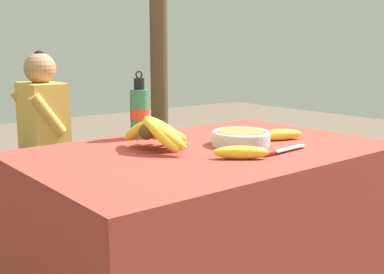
% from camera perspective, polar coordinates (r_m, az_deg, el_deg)
% --- Properties ---
extents(market_counter, '(1.35, 0.88, 0.75)m').
position_cam_1_polar(market_counter, '(1.92, 1.83, -12.33)').
color(market_counter, maroon).
rests_on(market_counter, ground_plane).
extents(banana_bunch_ripe, '(0.21, 0.34, 0.15)m').
position_cam_1_polar(banana_bunch_ripe, '(1.76, -4.24, 0.65)').
color(banana_bunch_ripe, '#4C381E').
rests_on(banana_bunch_ripe, market_counter).
extents(serving_bowl, '(0.23, 0.23, 0.06)m').
position_cam_1_polar(serving_bowl, '(1.88, 5.81, 0.01)').
color(serving_bowl, silver).
rests_on(serving_bowl, market_counter).
extents(water_bottle, '(0.08, 0.08, 0.28)m').
position_cam_1_polar(water_bottle, '(2.01, -6.22, 2.94)').
color(water_bottle, '#337556').
rests_on(water_bottle, market_counter).
extents(loose_banana_front, '(0.18, 0.16, 0.05)m').
position_cam_1_polar(loose_banana_front, '(1.64, 5.82, -1.83)').
color(loose_banana_front, yellow).
rests_on(loose_banana_front, market_counter).
extents(loose_banana_side, '(0.19, 0.11, 0.05)m').
position_cam_1_polar(loose_banana_side, '(2.00, 10.48, 0.28)').
color(loose_banana_side, yellow).
rests_on(loose_banana_side, market_counter).
extents(knife, '(0.24, 0.04, 0.02)m').
position_cam_1_polar(knife, '(1.75, 10.31, -1.62)').
color(knife, '#BCBCC1').
rests_on(knife, market_counter).
extents(wooden_bench, '(1.42, 0.32, 0.45)m').
position_cam_1_polar(wooden_bench, '(3.01, -17.75, -4.48)').
color(wooden_bench, brown).
rests_on(wooden_bench, ground_plane).
extents(seated_vendor, '(0.41, 0.39, 1.11)m').
position_cam_1_polar(seated_vendor, '(2.92, -18.07, 0.55)').
color(seated_vendor, '#232328').
rests_on(seated_vendor, ground_plane).
extents(support_post_far, '(0.13, 0.13, 2.62)m').
position_cam_1_polar(support_post_far, '(3.74, -3.99, 13.34)').
color(support_post_far, '#4C3823').
rests_on(support_post_far, ground_plane).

